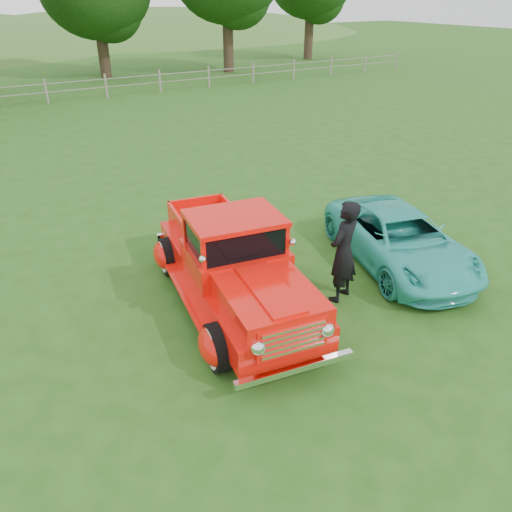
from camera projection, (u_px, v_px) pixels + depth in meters
ground at (309, 328)px, 8.45m from camera, size 140.00×140.00×0.00m
fence_line at (46, 91)px, 24.78m from camera, size 48.00×0.12×1.20m
red_pickup at (234, 266)px, 8.70m from camera, size 2.77×5.19×1.78m
teal_sedan at (400, 239)px, 10.17m from camera, size 2.86×4.38×1.12m
man at (343, 252)px, 8.82m from camera, size 0.82×0.69×1.92m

